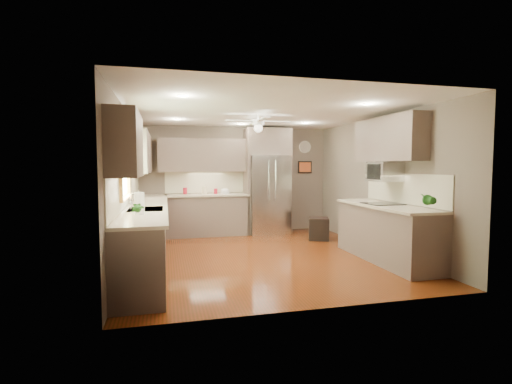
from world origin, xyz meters
name	(u,v)px	position (x,y,z in m)	size (l,w,h in m)	color
floor	(262,256)	(0.00, 0.00, 0.00)	(5.00, 5.00, 0.00)	#4D240A
ceiling	(262,112)	(0.00, 0.00, 2.50)	(5.00, 5.00, 0.00)	white
wall_back	(236,180)	(0.00, 2.50, 1.25)	(4.50, 4.50, 0.00)	#675A4E
wall_front	(321,196)	(0.00, -2.50, 1.25)	(4.50, 4.50, 0.00)	#675A4E
wall_left	(126,187)	(-2.25, 0.00, 1.25)	(5.00, 5.00, 0.00)	#675A4E
wall_right	(378,183)	(2.25, 0.00, 1.25)	(5.00, 5.00, 0.00)	#675A4E
canister_a	(185,191)	(-1.21, 2.25, 1.02)	(0.09, 0.09, 0.14)	maroon
canister_c	(204,190)	(-0.78, 2.19, 1.03)	(0.11, 0.11, 0.18)	beige
canister_d	(216,191)	(-0.52, 2.24, 1.00)	(0.08, 0.08, 0.12)	maroon
soap_bottle	(138,202)	(-2.06, -0.23, 1.03)	(0.08, 0.08, 0.17)	white
potted_plant_left	(137,208)	(-1.96, -1.65, 1.08)	(0.15, 0.10, 0.28)	#205E1A
potted_plant_right	(428,200)	(1.91, -1.80, 1.11)	(0.19, 0.15, 0.34)	#205E1A
bowl	(225,193)	(-0.31, 2.16, 0.96)	(0.20, 0.20, 0.05)	beige
left_run	(147,232)	(-1.95, 0.15, 0.48)	(0.65, 4.70, 1.45)	brown
back_run	(207,214)	(-0.72, 2.20, 0.48)	(1.85, 0.65, 1.45)	brown
uppers	(214,150)	(-0.74, 0.71, 1.87)	(4.50, 4.70, 0.95)	brown
window	(124,168)	(-2.22, -0.50, 1.55)	(0.05, 1.12, 0.92)	#BFF2B2
sink	(146,211)	(-1.93, -0.50, 0.91)	(0.50, 0.70, 0.32)	silver
refrigerator	(268,183)	(0.70, 2.16, 1.19)	(1.06, 0.75, 2.45)	silver
right_run	(386,232)	(1.93, -0.80, 0.48)	(0.70, 2.20, 1.45)	brown
microwave	(384,172)	(2.03, -0.55, 1.48)	(0.43, 0.55, 0.34)	silver
ceiling_fan	(258,124)	(0.00, 0.30, 2.33)	(1.18, 1.18, 0.32)	white
recessed_lights	(255,115)	(-0.04, 0.40, 2.49)	(2.84, 3.14, 0.01)	white
wall_clock	(305,147)	(1.75, 2.48, 2.05)	(0.30, 0.03, 0.30)	white
framed_print	(305,167)	(1.75, 2.48, 1.55)	(0.36, 0.03, 0.30)	black
stool	(319,229)	(1.54, 1.11, 0.24)	(0.54, 0.54, 0.48)	black
paper_towel	(139,204)	(-1.97, -1.16, 1.08)	(0.13, 0.13, 0.32)	white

